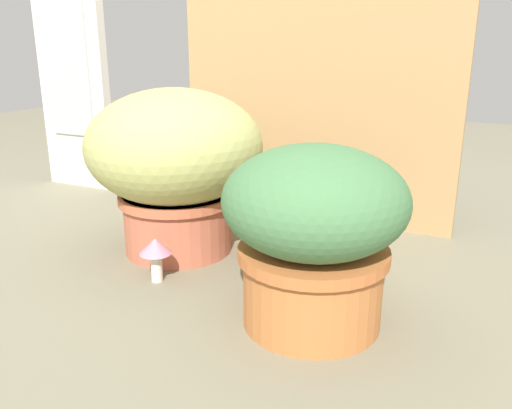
% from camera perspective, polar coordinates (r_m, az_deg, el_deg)
% --- Properties ---
extents(ground_plane, '(6.00, 6.00, 0.00)m').
position_cam_1_polar(ground_plane, '(1.44, -6.55, -6.40)').
color(ground_plane, gray).
extents(cardboard_backdrop, '(0.91, 0.03, 0.84)m').
position_cam_1_polar(cardboard_backdrop, '(1.73, 6.31, 11.96)').
color(cardboard_backdrop, tan).
rests_on(cardboard_backdrop, ground).
extents(window_panel_white, '(0.32, 0.05, 0.92)m').
position_cam_1_polar(window_panel_white, '(2.24, -19.09, 13.56)').
color(window_panel_white, white).
rests_on(window_panel_white, ground).
extents(grass_planter, '(0.48, 0.48, 0.46)m').
position_cam_1_polar(grass_planter, '(1.47, -8.63, 4.65)').
color(grass_planter, '#C2664A').
rests_on(grass_planter, ground).
extents(leafy_planter, '(0.38, 0.38, 0.38)m').
position_cam_1_polar(leafy_planter, '(1.08, 6.24, -2.64)').
color(leafy_planter, '#C2713A').
rests_on(leafy_planter, ground).
extents(cat, '(0.33, 0.31, 0.32)m').
position_cam_1_polar(cat, '(1.46, 4.41, -0.95)').
color(cat, '#7B6B57').
rests_on(cat, ground).
extents(mushroom_ornament_pink, '(0.08, 0.08, 0.11)m').
position_cam_1_polar(mushroom_ornament_pink, '(1.33, -10.71, -4.81)').
color(mushroom_ornament_pink, silver).
rests_on(mushroom_ornament_pink, ground).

